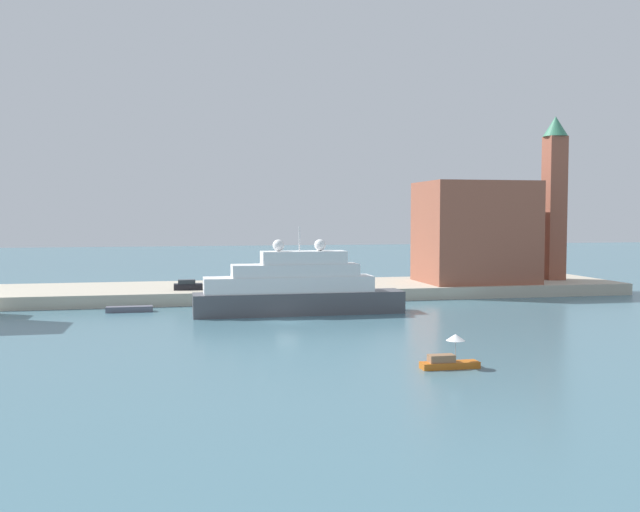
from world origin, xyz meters
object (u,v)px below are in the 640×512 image
object	(u,v)px
parked_car	(188,285)
mooring_bollard	(249,288)
large_yacht	(297,289)
bell_tower	(554,193)
harbor_building	(475,232)
work_barge	(129,309)
person_figure	(231,284)
small_motorboat	(449,358)

from	to	relation	value
parked_car	mooring_bollard	bearing A→B (deg)	-24.35
large_yacht	bell_tower	world-z (taller)	bell_tower
bell_tower	parked_car	size ratio (longest dim) A/B	6.64
harbor_building	work_barge	bearing A→B (deg)	-167.49
mooring_bollard	bell_tower	bearing A→B (deg)	8.92
large_yacht	person_figure	bearing A→B (deg)	117.04
small_motorboat	parked_car	world-z (taller)	parked_car
bell_tower	mooring_bollard	world-z (taller)	bell_tower
large_yacht	person_figure	distance (m)	15.08
large_yacht	harbor_building	distance (m)	35.85
large_yacht	harbor_building	world-z (taller)	harbor_building
work_barge	mooring_bollard	bearing A→B (deg)	18.03
work_barge	person_figure	world-z (taller)	person_figure
bell_tower	large_yacht	bearing A→B (deg)	-157.27
mooring_bollard	large_yacht	bearing A→B (deg)	-67.07
work_barge	bell_tower	distance (m)	67.81
work_barge	mooring_bollard	distance (m)	16.21
small_motorboat	work_barge	distance (m)	46.52
large_yacht	bell_tower	distance (m)	50.21
large_yacht	bell_tower	size ratio (longest dim) A/B	0.98
parked_car	small_motorboat	bearing A→B (deg)	-67.58
large_yacht	parked_car	world-z (taller)	large_yacht
small_motorboat	bell_tower	size ratio (longest dim) A/B	0.18
large_yacht	mooring_bollard	size ratio (longest dim) A/B	30.07
small_motorboat	bell_tower	bearing A→B (deg)	53.09
work_barge	small_motorboat	bearing A→B (deg)	-55.15
mooring_bollard	harbor_building	bearing A→B (deg)	10.04
work_barge	bell_tower	xyz separation A→B (m)	(64.84, 12.76, 15.20)
work_barge	person_figure	bearing A→B (deg)	29.37
small_motorboat	parked_car	distance (m)	50.65
small_motorboat	mooring_bollard	world-z (taller)	small_motorboat
bell_tower	parked_car	bearing A→B (deg)	-175.90
harbor_building	person_figure	world-z (taller)	harbor_building
work_barge	harbor_building	size ratio (longest dim) A/B	0.34
small_motorboat	harbor_building	size ratio (longest dim) A/B	0.28
bell_tower	mooring_bollard	distance (m)	51.89
bell_tower	person_figure	distance (m)	53.61
large_yacht	person_figure	size ratio (longest dim) A/B	15.79
bell_tower	work_barge	bearing A→B (deg)	-168.87
work_barge	parked_car	bearing A→B (deg)	49.90
small_motorboat	mooring_bollard	size ratio (longest dim) A/B	5.47
parked_car	person_figure	distance (m)	5.99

